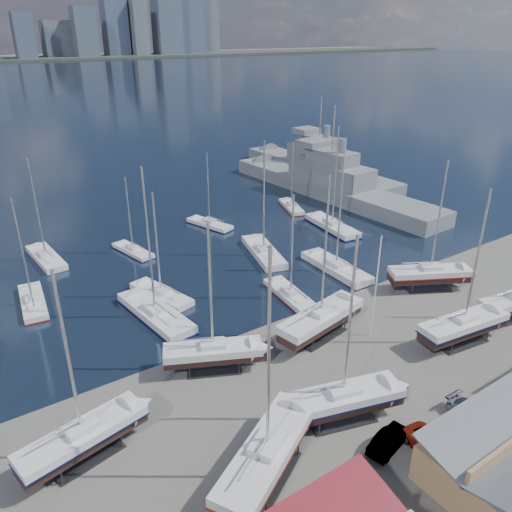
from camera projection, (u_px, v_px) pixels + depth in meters
ground at (351, 363)px, 47.49m from camera, size 1400.00×1400.00×0.00m
sailboat_cradle_0 at (83, 437)px, 36.16m from camera, size 9.93×4.53×15.53m
sailboat_cradle_1 at (267, 454)px, 34.52m from camera, size 11.28×8.16×17.90m
sailboat_cradle_2 at (213, 352)px, 45.72m from camera, size 9.22×6.15×14.80m
sailboat_cradle_3 at (343, 399)px, 39.79m from camera, size 10.41×5.48×16.18m
sailboat_cradle_4 at (321, 318)px, 50.81m from camera, size 10.93×4.79×17.16m
sailboat_cradle_5 at (463, 325)px, 49.78m from camera, size 10.29×4.09×16.16m
sailboat_cradle_6 at (430, 274)px, 60.20m from camera, size 10.03×7.09×15.98m
sailboat_moored_1 at (33, 303)px, 57.30m from camera, size 3.55×9.24×13.47m
sailboat_moored_2 at (46, 259)px, 68.33m from camera, size 3.40×10.03×14.90m
sailboat_moored_3 at (156, 315)px, 54.86m from camera, size 4.55×12.18×17.79m
sailboat_moored_4 at (161, 295)px, 58.98m from camera, size 4.71×9.34×13.58m
sailboat_moored_5 at (133, 251)px, 70.67m from camera, size 3.70×8.03×11.60m
sailboat_moored_6 at (290, 296)px, 58.78m from camera, size 3.57×9.22×13.43m
sailboat_moored_7 at (264, 254)px, 69.89m from camera, size 6.10×11.60×16.87m
sailboat_moored_8 at (210, 225)px, 80.28m from camera, size 4.69×8.72×12.56m
sailboat_moored_9 at (336, 269)px, 65.43m from camera, size 3.57×11.28×16.86m
sailboat_moored_10 at (332, 227)px, 79.28m from camera, size 4.54×11.61×16.90m
sailboat_moored_11 at (291, 207)px, 88.09m from camera, size 4.99×8.55×12.34m
naval_ship_east at (330, 187)px, 94.87m from camera, size 10.42×49.03×18.38m
naval_ship_west at (318, 167)px, 108.49m from camera, size 7.76×42.94×17.85m
car_b at (389, 440)px, 37.64m from camera, size 4.62×2.46×1.45m
car_c at (434, 448)px, 36.96m from camera, size 2.89×5.28×1.40m
car_d at (478, 417)px, 39.81m from camera, size 2.28×5.22×1.49m
flagpole at (377, 280)px, 49.28m from camera, size 0.99×0.12×11.16m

